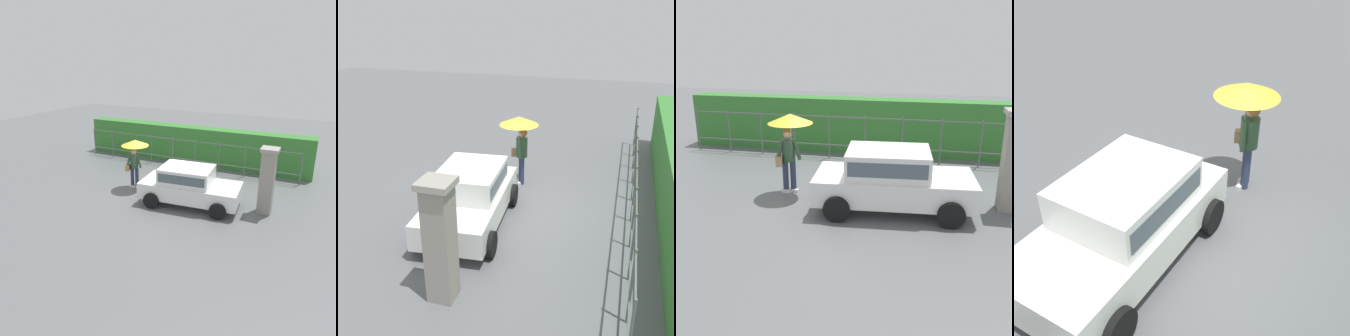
% 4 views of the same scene
% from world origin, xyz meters
% --- Properties ---
extents(ground_plane, '(40.00, 40.00, 0.00)m').
position_xyz_m(ground_plane, '(0.00, 0.00, 0.00)').
color(ground_plane, slate).
extents(car, '(3.85, 2.10, 1.48)m').
position_xyz_m(car, '(1.39, -0.78, 0.80)').
color(car, white).
rests_on(car, ground).
extents(pedestrian, '(1.14, 1.14, 2.12)m').
position_xyz_m(pedestrian, '(-1.29, -0.25, 1.66)').
color(pedestrian, '#2D3856').
rests_on(pedestrian, ground).
extents(fence_section, '(11.12, 0.05, 1.50)m').
position_xyz_m(fence_section, '(-0.47, 3.08, 0.83)').
color(fence_section, '#59605B').
rests_on(fence_section, ground).
extents(hedge_row, '(12.07, 0.90, 1.90)m').
position_xyz_m(hedge_row, '(-0.47, 4.17, 0.95)').
color(hedge_row, '#387F33').
rests_on(hedge_row, ground).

